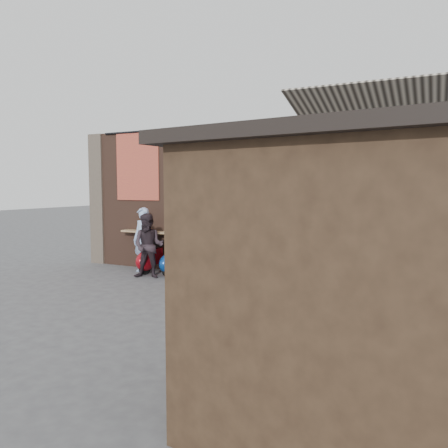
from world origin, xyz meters
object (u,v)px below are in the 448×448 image
Objects in this scene: scooter_stool_3 at (213,264)px; scooter_stool_9 at (370,279)px; scooter_stool_5 at (259,268)px; shopper_tan at (272,271)px; scooter_stool_4 at (236,265)px; scooter_stool_6 at (285,273)px; shelf_box at (293,234)px; scooter_stool_8 at (342,276)px; scooter_stool_2 at (193,264)px; scooter_stool_0 at (151,258)px; scooter_stool_1 at (173,260)px; market_stall at (338,297)px; diner_right at (149,246)px; scooter_stool_7 at (313,275)px; diner_left at (143,240)px; shopper_navy at (344,262)px.

scooter_stool_9 is (3.89, -0.04, -0.01)m from scooter_stool_3.
scooter_stool_5 is 2.06m from shopper_tan.
scooter_stool_9 is (3.23, -0.03, -0.03)m from scooter_stool_4.
scooter_stool_6 is at bearing 179.80° from scooter_stool_9.
scooter_stool_3 is 1.28m from scooter_stool_5.
shelf_box reaches higher than scooter_stool_8.
scooter_stool_3 is at bearing 178.40° from scooter_stool_4.
scooter_stool_3 is at bearing -3.84° from scooter_stool_2.
scooter_stool_0 is 1.06× the size of scooter_stool_1.
scooter_stool_1 is at bearing 140.38° from market_stall.
scooter_stool_2 is 0.87× the size of scooter_stool_3.
market_stall is (2.45, -5.79, 1.05)m from scooter_stool_6.
diner_right is (-0.96, -0.64, 0.50)m from scooter_stool_2.
shelf_box is 2.85m from scooter_stool_2.
scooter_stool_3 is at bearing -0.24° from scooter_stool_0.
shelf_box reaches higher than scooter_stool_4.
scooter_stool_7 is (3.27, -0.03, 0.00)m from scooter_stool_2.
scooter_stool_0 is 1.06× the size of scooter_stool_9.
shopper_navy is at bearing -5.07° from diner_left.
shopper_tan is at bearing -118.38° from scooter_stool_8.
scooter_stool_1 reaches higher than scooter_stool_6.
shopper_navy reaches higher than diner_left.
scooter_stool_6 is at bearing 7.20° from diner_left.
scooter_stool_5 is (3.25, -0.05, -0.00)m from scooter_stool_0.
scooter_stool_2 is at bearing -58.91° from shopper_navy.
scooter_stool_5 is at bearing -177.46° from scooter_stool_8.
market_stall reaches higher than scooter_stool_2.
scooter_stool_2 is 4.46m from shopper_navy.
shopper_navy reaches higher than diner_right.
shelf_box is 1.54m from scooter_stool_8.
scooter_stool_0 is at bearing -54.51° from shopper_navy.
diner_left is 1.25× the size of shopper_tan.
shopper_tan is 4.58m from market_stall.
scooter_stool_3 reaches higher than scooter_stool_6.
shelf_box is 0.68× the size of scooter_stool_3.
scooter_stool_5 is at bearing -2.61° from scooter_stool_2.
shelf_box is 0.70× the size of scooter_stool_8.
diner_right reaches higher than scooter_stool_3.
scooter_stool_0 is 0.51× the size of diner_right.
shopper_navy is 1.29× the size of shopper_tan.
shelf_box is 0.80× the size of scooter_stool_6.
diner_left is at bearing -179.54° from scooter_stool_7.
market_stall is (2.36, -6.13, 0.12)m from shelf_box.
scooter_stool_2 is at bearing 1.53° from scooter_stool_0.
shelf_box is 0.70× the size of scooter_stool_1.
scooter_stool_5 reaches higher than scooter_stool_1.
diner_left is 1.07× the size of diner_right.
scooter_stool_9 is at bearing 23.96° from shopper_tan.
shopper_navy is at bearing -28.75° from scooter_stool_5.
scooter_stool_0 is at bearing -179.60° from scooter_stool_8.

